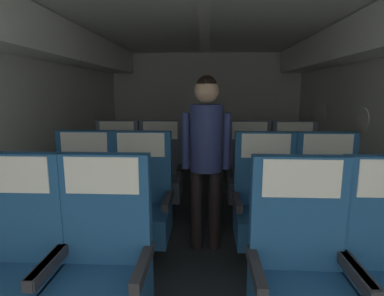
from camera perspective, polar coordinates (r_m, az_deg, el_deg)
The scene contains 14 objects.
ground at distance 3.20m, azimuth 2.04°, elevation -16.23°, with size 3.75×6.40×0.02m, color #23282D.
fuselage_shell at distance 3.12m, azimuth 2.32°, elevation 13.46°, with size 3.63×6.05×2.18m.
seat_a_left_window at distance 2.03m, azimuth -30.25°, elevation -19.21°, with size 0.53×0.46×1.09m.
seat_a_left_aisle at distance 1.83m, azimuth -16.41°, elevation -21.47°, with size 0.53×0.46×1.09m.
seat_a_right_window at distance 1.81m, azimuth 19.38°, elevation -22.16°, with size 0.53×0.46×1.09m.
seat_b_left_window at distance 2.81m, azimuth -19.32°, elevation -10.07°, with size 0.53×0.46×1.09m.
seat_b_left_aisle at distance 2.66m, azimuth -9.48°, elevation -10.78°, with size 0.53×0.46×1.09m.
seat_b_right_aisle at distance 2.79m, azimuth 23.63°, elevation -10.51°, with size 0.53×0.46×1.09m.
seat_b_right_window at distance 2.65m, azimuth 13.34°, elevation -11.03°, with size 0.53×0.46×1.09m.
seat_c_left_window at distance 3.68m, azimuth -13.74°, elevation -4.96°, with size 0.53×0.46×1.09m.
seat_c_left_aisle at distance 3.59m, azimuth -5.92°, elevation -5.12°, with size 0.53×0.46×1.09m.
seat_c_right_aisle at distance 3.69m, azimuth 18.29°, elevation -5.19°, with size 0.53×0.46×1.09m.
seat_c_right_window at distance 3.58m, azimuth 10.45°, elevation -5.29°, with size 0.53×0.46×1.09m.
flight_attendant at distance 2.70m, azimuth 2.62°, elevation 0.42°, with size 0.43×0.28×1.56m.
Camera 1 is at (0.03, 0.14, 1.42)m, focal length 28.95 mm.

